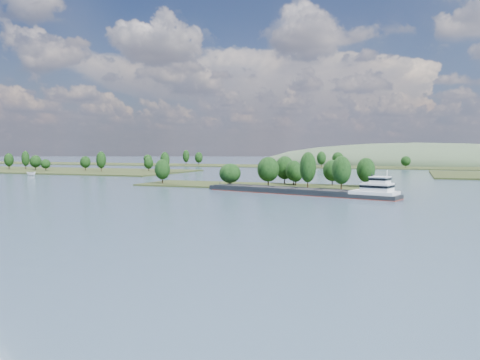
% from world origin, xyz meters
% --- Properties ---
extents(ground, '(1800.00, 1800.00, 0.00)m').
position_xyz_m(ground, '(0.00, 120.00, 0.00)').
color(ground, '#34485B').
rests_on(ground, ground).
extents(tree_island, '(100.00, 31.87, 14.95)m').
position_xyz_m(tree_island, '(7.66, 179.31, 4.13)').
color(tree_island, '#242E14').
rests_on(tree_island, ground).
extents(back_shoreline, '(900.00, 60.00, 15.88)m').
position_xyz_m(back_shoreline, '(8.29, 399.75, 0.75)').
color(back_shoreline, '#242E14').
rests_on(back_shoreline, ground).
extents(hill_west, '(320.00, 160.00, 44.00)m').
position_xyz_m(hill_west, '(60.00, 500.00, 0.00)').
color(hill_west, '#394C34').
rests_on(hill_west, ground).
extents(cargo_barge, '(70.23, 26.19, 9.53)m').
position_xyz_m(cargo_barge, '(27.42, 153.11, 1.20)').
color(cargo_barge, black).
rests_on(cargo_barge, ground).
extents(motorboat, '(6.42, 2.47, 2.47)m').
position_xyz_m(motorboat, '(-146.58, 207.69, 1.24)').
color(motorboat, white).
rests_on(motorboat, ground).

